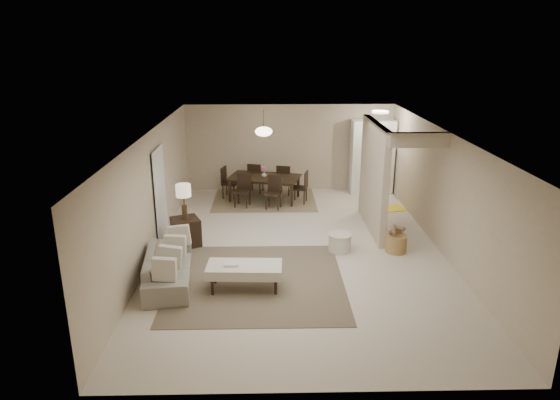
{
  "coord_description": "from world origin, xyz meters",
  "views": [
    {
      "loc": [
        -0.59,
        -9.75,
        4.27
      ],
      "look_at": [
        -0.37,
        0.19,
        1.05
      ],
      "focal_mm": 32.0,
      "sensor_mm": 36.0,
      "label": 1
    }
  ],
  "objects_px": {
    "pantry_cabinet": "(372,157)",
    "ottoman_bench": "(244,270)",
    "sofa": "(168,268)",
    "round_pouf": "(340,243)",
    "wicker_basket": "(396,244)",
    "side_table": "(186,232)",
    "dining_table": "(264,189)"
  },
  "relations": [
    {
      "from": "sofa",
      "to": "wicker_basket",
      "type": "bearing_deg",
      "value": -81.25
    },
    {
      "from": "side_table",
      "to": "dining_table",
      "type": "height_order",
      "value": "dining_table"
    },
    {
      "from": "sofa",
      "to": "round_pouf",
      "type": "bearing_deg",
      "value": -75.24
    },
    {
      "from": "side_table",
      "to": "sofa",
      "type": "bearing_deg",
      "value": -91.66
    },
    {
      "from": "ottoman_bench",
      "to": "dining_table",
      "type": "xyz_separation_m",
      "value": [
        0.31,
        5.15,
        -0.04
      ]
    },
    {
      "from": "pantry_cabinet",
      "to": "sofa",
      "type": "bearing_deg",
      "value": -130.69
    },
    {
      "from": "side_table",
      "to": "round_pouf",
      "type": "relative_size",
      "value": 1.24
    },
    {
      "from": "side_table",
      "to": "dining_table",
      "type": "distance_m",
      "value": 3.54
    },
    {
      "from": "pantry_cabinet",
      "to": "ottoman_bench",
      "type": "distance_m",
      "value": 6.82
    },
    {
      "from": "side_table",
      "to": "round_pouf",
      "type": "distance_m",
      "value": 3.3
    },
    {
      "from": "sofa",
      "to": "dining_table",
      "type": "relative_size",
      "value": 1.05
    },
    {
      "from": "pantry_cabinet",
      "to": "side_table",
      "type": "xyz_separation_m",
      "value": [
        -4.75,
        -3.85,
        -0.74
      ]
    },
    {
      "from": "side_table",
      "to": "wicker_basket",
      "type": "xyz_separation_m",
      "value": [
        4.45,
        -0.45,
        -0.12
      ]
    },
    {
      "from": "pantry_cabinet",
      "to": "round_pouf",
      "type": "distance_m",
      "value": 4.58
    },
    {
      "from": "pantry_cabinet",
      "to": "wicker_basket",
      "type": "height_order",
      "value": "pantry_cabinet"
    },
    {
      "from": "sofa",
      "to": "dining_table",
      "type": "xyz_separation_m",
      "value": [
        1.71,
        4.85,
        0.04
      ]
    },
    {
      "from": "pantry_cabinet",
      "to": "ottoman_bench",
      "type": "xyz_separation_m",
      "value": [
        -3.4,
        -5.88,
        -0.67
      ]
    },
    {
      "from": "side_table",
      "to": "wicker_basket",
      "type": "relative_size",
      "value": 1.4
    },
    {
      "from": "pantry_cabinet",
      "to": "side_table",
      "type": "height_order",
      "value": "pantry_cabinet"
    },
    {
      "from": "side_table",
      "to": "ottoman_bench",
      "type": "bearing_deg",
      "value": -56.28
    },
    {
      "from": "sofa",
      "to": "side_table",
      "type": "xyz_separation_m",
      "value": [
        0.05,
        1.73,
        0.01
      ]
    },
    {
      "from": "ottoman_bench",
      "to": "dining_table",
      "type": "relative_size",
      "value": 0.71
    },
    {
      "from": "ottoman_bench",
      "to": "dining_table",
      "type": "bearing_deg",
      "value": 89.02
    },
    {
      "from": "sofa",
      "to": "round_pouf",
      "type": "relative_size",
      "value": 4.07
    },
    {
      "from": "pantry_cabinet",
      "to": "wicker_basket",
      "type": "distance_m",
      "value": 4.4
    },
    {
      "from": "pantry_cabinet",
      "to": "side_table",
      "type": "relative_size",
      "value": 3.44
    },
    {
      "from": "wicker_basket",
      "to": "sofa",
      "type": "bearing_deg",
      "value": -164.2
    },
    {
      "from": "ottoman_bench",
      "to": "round_pouf",
      "type": "relative_size",
      "value": 2.74
    },
    {
      "from": "ottoman_bench",
      "to": "wicker_basket",
      "type": "distance_m",
      "value": 3.48
    },
    {
      "from": "round_pouf",
      "to": "wicker_basket",
      "type": "bearing_deg",
      "value": -2.78
    },
    {
      "from": "pantry_cabinet",
      "to": "sofa",
      "type": "distance_m",
      "value": 7.4
    },
    {
      "from": "ottoman_bench",
      "to": "wicker_basket",
      "type": "xyz_separation_m",
      "value": [
        3.1,
        1.57,
        -0.2
      ]
    }
  ]
}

